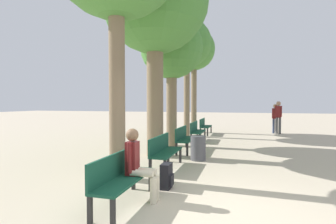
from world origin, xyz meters
TOP-DOWN VIEW (x-y plane):
  - ground_plane at (0.00, 0.00)m, footprint 80.00×80.00m
  - bench_row_0 at (-1.60, 0.02)m, footprint 0.44×1.58m
  - bench_row_1 at (-1.60, 2.47)m, footprint 0.44×1.58m
  - bench_row_2 at (-1.60, 4.91)m, footprint 0.44×1.58m
  - bench_row_3 at (-1.60, 7.35)m, footprint 0.44×1.58m
  - bench_row_4 at (-1.60, 9.80)m, footprint 0.44×1.58m
  - tree_row_1 at (-2.32, 3.92)m, footprint 3.35×3.35m
  - tree_row_2 at (-2.32, 5.89)m, footprint 2.41×2.41m
  - tree_row_3 at (-2.32, 8.73)m, footprint 2.38×2.38m
  - tree_row_4 at (-2.32, 10.64)m, footprint 2.32×2.32m
  - person_seated at (-1.38, 0.28)m, footprint 0.57×0.33m
  - backpack at (-1.09, 1.00)m, footprint 0.22×0.31m
  - pedestrian_near at (2.15, 11.14)m, footprint 0.35×0.27m
  - pedestrian_mid at (2.01, 11.32)m, footprint 0.32×0.27m
  - trash_bin at (-0.91, 3.65)m, footprint 0.44×0.44m

SIDE VIEW (x-z plane):
  - ground_plane at x=0.00m, z-range 0.00..0.00m
  - backpack at x=-1.09m, z-range 0.00..0.48m
  - trash_bin at x=-0.91m, z-range 0.00..0.71m
  - bench_row_0 at x=-1.60m, z-range 0.07..0.90m
  - bench_row_1 at x=-1.60m, z-range 0.07..0.90m
  - bench_row_2 at x=-1.60m, z-range 0.07..0.90m
  - bench_row_3 at x=-1.60m, z-range 0.07..0.90m
  - bench_row_4 at x=-1.60m, z-range 0.07..0.90m
  - person_seated at x=-1.38m, z-range 0.04..1.27m
  - pedestrian_mid at x=2.01m, z-range 0.12..1.70m
  - pedestrian_near at x=2.15m, z-range 0.13..1.86m
  - tree_row_2 at x=-2.32m, z-range 1.21..6.21m
  - tree_row_3 at x=-2.32m, z-range 1.62..7.37m
  - tree_row_4 at x=-2.32m, z-range 1.66..7.45m
  - tree_row_1 at x=-2.32m, z-range 1.52..8.06m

